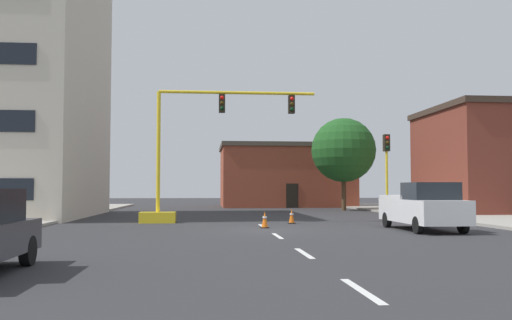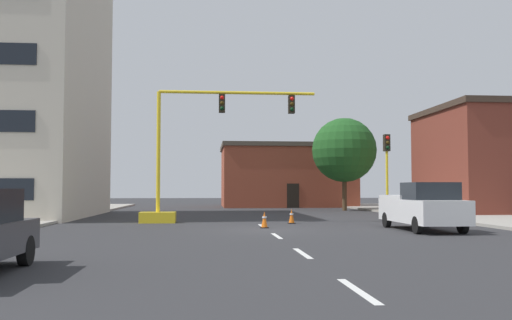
{
  "view_description": "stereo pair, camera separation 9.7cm",
  "coord_description": "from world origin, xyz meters",
  "px_view_note": "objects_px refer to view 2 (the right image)",
  "views": [
    {
      "loc": [
        -2.68,
        -23.38,
        1.74
      ],
      "look_at": [
        0.0,
        5.62,
        3.24
      ],
      "focal_mm": 39.06,
      "sensor_mm": 36.0,
      "label": 1
    },
    {
      "loc": [
        -2.58,
        -23.39,
        1.74
      ],
      "look_at": [
        0.0,
        5.62,
        3.24
      ],
      "focal_mm": 39.06,
      "sensor_mm": 36.0,
      "label": 2
    }
  ],
  "objects_px": {
    "traffic_light_pole_right": "(387,157)",
    "traffic_cone_roadside_b": "(264,220)",
    "tree_right_far": "(344,150)",
    "pickup_truck_white": "(422,207)",
    "traffic_cone_roadside_a": "(292,216)",
    "traffic_signal_gantry": "(181,179)"
  },
  "relations": [
    {
      "from": "pickup_truck_white",
      "to": "traffic_light_pole_right",
      "type": "bearing_deg",
      "value": 81.66
    },
    {
      "from": "traffic_cone_roadside_a",
      "to": "traffic_cone_roadside_b",
      "type": "xyz_separation_m",
      "value": [
        -1.68,
        -3.0,
        0.0
      ]
    },
    {
      "from": "traffic_signal_gantry",
      "to": "traffic_light_pole_right",
      "type": "xyz_separation_m",
      "value": [
        11.45,
        1.7,
        1.29
      ]
    },
    {
      "from": "traffic_cone_roadside_a",
      "to": "pickup_truck_white",
      "type": "bearing_deg",
      "value": -46.71
    },
    {
      "from": "tree_right_far",
      "to": "traffic_cone_roadside_b",
      "type": "distance_m",
      "value": 21.1
    },
    {
      "from": "traffic_signal_gantry",
      "to": "tree_right_far",
      "type": "distance_m",
      "value": 19.21
    },
    {
      "from": "traffic_light_pole_right",
      "to": "pickup_truck_white",
      "type": "relative_size",
      "value": 0.89
    },
    {
      "from": "tree_right_far",
      "to": "pickup_truck_white",
      "type": "height_order",
      "value": "tree_right_far"
    },
    {
      "from": "traffic_light_pole_right",
      "to": "pickup_truck_white",
      "type": "xyz_separation_m",
      "value": [
        -1.17,
        -8.0,
        -2.55
      ]
    },
    {
      "from": "traffic_light_pole_right",
      "to": "traffic_cone_roadside_a",
      "type": "relative_size",
      "value": 6.52
    },
    {
      "from": "pickup_truck_white",
      "to": "traffic_cone_roadside_a",
      "type": "xyz_separation_m",
      "value": [
        -4.73,
        5.02,
        -0.61
      ]
    },
    {
      "from": "traffic_signal_gantry",
      "to": "traffic_cone_roadside_b",
      "type": "bearing_deg",
      "value": -47.86
    },
    {
      "from": "traffic_light_pole_right",
      "to": "traffic_signal_gantry",
      "type": "bearing_deg",
      "value": -171.55
    },
    {
      "from": "traffic_cone_roadside_a",
      "to": "tree_right_far",
      "type": "bearing_deg",
      "value": 67.12
    },
    {
      "from": "traffic_light_pole_right",
      "to": "pickup_truck_white",
      "type": "distance_m",
      "value": 8.48
    },
    {
      "from": "pickup_truck_white",
      "to": "traffic_cone_roadside_a",
      "type": "distance_m",
      "value": 6.93
    },
    {
      "from": "traffic_light_pole_right",
      "to": "traffic_cone_roadside_b",
      "type": "relative_size",
      "value": 6.48
    },
    {
      "from": "traffic_cone_roadside_b",
      "to": "pickup_truck_white",
      "type": "bearing_deg",
      "value": -17.5
    },
    {
      "from": "tree_right_far",
      "to": "pickup_truck_white",
      "type": "distance_m",
      "value": 21.32
    },
    {
      "from": "pickup_truck_white",
      "to": "traffic_cone_roadside_a",
      "type": "bearing_deg",
      "value": 133.29
    },
    {
      "from": "tree_right_far",
      "to": "pickup_truck_white",
      "type": "relative_size",
      "value": 1.36
    },
    {
      "from": "traffic_cone_roadside_a",
      "to": "traffic_signal_gantry",
      "type": "bearing_deg",
      "value": 167.03
    }
  ]
}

